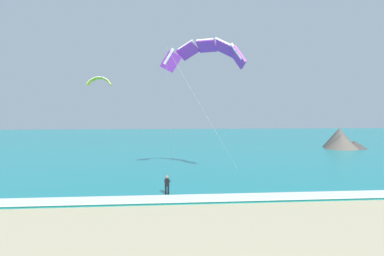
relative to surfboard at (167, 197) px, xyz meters
The scene contains 7 objects.
sea 57.61m from the surfboard, 86.92° to the left, with size 200.00×120.00×0.20m, color teal.
surf_foam 3.43m from the surfboard, 25.44° to the right, with size 200.00×2.32×0.04m, color white.
surfboard is the anchor object (origin of this frame).
kitesurfer 0.91m from the surfboard, 82.48° to the left, with size 0.56×0.56×1.69m.
kite_primary 14.96m from the surfboard, 61.86° to the left, with size 7.86×9.09×12.60m.
kite_distant 39.50m from the surfboard, 106.81° to the left, with size 4.37×1.37×1.58m.
headland_right 47.19m from the surfboard, 46.09° to the left, with size 8.24×9.29×3.82m.
Camera 1 is at (-3.77, -10.71, 6.47)m, focal length 33.03 mm.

